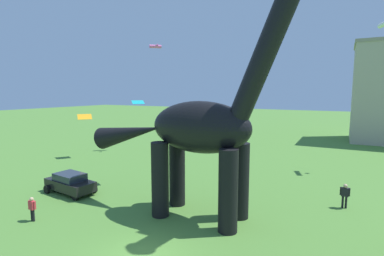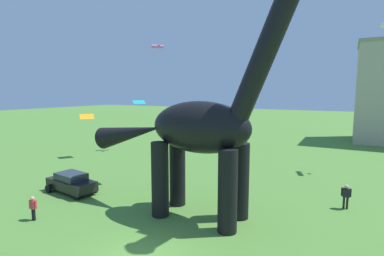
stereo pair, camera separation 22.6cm
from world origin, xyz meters
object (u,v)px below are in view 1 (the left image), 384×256
dinosaur_sculpture (199,127)px  person_strolling_adult (32,207)px  person_vendor_side (345,194)px  kite_high_left (138,102)px  kite_far_right (85,117)px  kite_near_low (156,46)px  parked_sedan_left (70,183)px

dinosaur_sculpture → person_strolling_adult: bearing=-114.7°
person_vendor_side → kite_high_left: kite_high_left is taller
kite_far_right → person_vendor_side: bearing=-5.8°
person_vendor_side → kite_near_low: kite_near_low is taller
dinosaur_sculpture → parked_sedan_left: (-10.61, -0.88, -4.83)m
dinosaur_sculpture → person_vendor_side: 10.92m
person_strolling_adult → kite_near_low: (-5.87, 21.59, 12.72)m
parked_sedan_left → kite_far_right: bearing=138.9°
parked_sedan_left → kite_high_left: 8.20m
person_vendor_side → kite_far_right: (-27.28, 2.77, 3.85)m
person_vendor_side → person_strolling_adult: size_ratio=1.11×
person_vendor_side → parked_sedan_left: bearing=-142.4°
dinosaur_sculpture → kite_high_left: dinosaur_sculpture is taller
dinosaur_sculpture → parked_sedan_left: 11.69m
kite_high_left → kite_far_right: 12.95m
person_vendor_side → kite_high_left: (-15.48, -2.15, 5.90)m
kite_near_low → person_vendor_side: bearing=-25.2°
parked_sedan_left → person_strolling_adult: (2.06, -4.43, 0.10)m
kite_high_left → kite_near_low: bearing=118.9°
dinosaur_sculpture → kite_high_left: 8.31m
person_vendor_side → person_strolling_adult: bearing=-128.3°
person_vendor_side → kite_far_right: kite_far_right is taller
parked_sedan_left → person_strolling_adult: bearing=-58.7°
person_vendor_side → kite_near_low: 27.88m
parked_sedan_left → person_strolling_adult: parked_sedan_left is taller
dinosaur_sculpture → person_vendor_side: bearing=68.8°
kite_high_left → kite_near_low: kite_near_low is taller
person_vendor_side → kite_high_left: bearing=-153.9°
parked_sedan_left → person_vendor_side: size_ratio=2.63×
dinosaur_sculpture → person_vendor_side: dinosaur_sculpture is taller
person_strolling_adult → kite_high_left: kite_high_left is taller
dinosaur_sculpture → kite_far_right: (-19.21, 8.48, -0.78)m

